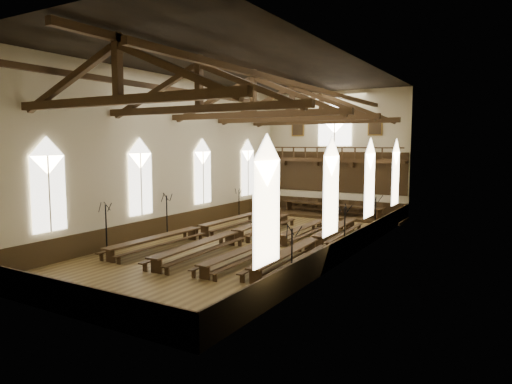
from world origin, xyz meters
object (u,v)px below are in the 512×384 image
refectory_row_c (276,240)px  candelabrum_right_mid (344,239)px  candelabrum_right_near (292,268)px  dais (331,215)px  high_table (331,205)px  candelabrum_left_mid (167,223)px  refectory_row_a (199,229)px  candelabrum_left_far (239,209)px  refectory_row_d (314,241)px  candelabrum_left_near (107,237)px  refectory_row_b (234,234)px  candelabrum_right_far (375,223)px

refectory_row_c → candelabrum_right_mid: size_ratio=5.13×
candelabrum_right_near → dais: bearing=106.3°
high_table → candelabrum_left_mid: bearing=-115.3°
refectory_row_a → high_table: high_table is taller
candelabrum_left_far → refectory_row_d: bearing=-37.3°
candelabrum_left_near → candelabrum_right_mid: 12.58m
refectory_row_c → high_table: (-1.49, 12.15, 0.39)m
refectory_row_b → candelabrum_right_far: 9.01m
candelabrum_left_far → candelabrum_right_far: 11.20m
refectory_row_d → candelabrum_right_near: candelabrum_right_near is taller
refectory_row_a → candelabrum_left_mid: (-1.98, -0.61, 0.29)m
refectory_row_d → candelabrum_left_far: (-9.39, 7.15, 0.17)m
refectory_row_b → dais: bearing=84.2°
refectory_row_a → candelabrum_right_near: (9.12, -5.71, 0.23)m
high_table → refectory_row_c: bearing=-83.0°
refectory_row_c → candelabrum_left_near: candelabrum_left_near is taller
high_table → candelabrum_right_far: candelabrum_right_far is taller
candelabrum_left_near → candelabrum_left_mid: size_ratio=0.99×
candelabrum_right_mid → candelabrum_right_far: 5.65m
candelabrum_left_far → candelabrum_right_mid: candelabrum_right_mid is taller
refectory_row_b → refectory_row_d: bearing=8.7°
dais → candelabrum_left_far: bearing=-144.3°
high_table → candelabrum_left_far: 7.32m
refectory_row_d → high_table: size_ratio=1.66×
refectory_row_d → candelabrum_right_near: (1.71, -6.26, 0.24)m
candelabrum_left_far → refectory_row_a: bearing=-75.6°
dais → candelabrum_left_near: size_ratio=4.24×
candelabrum_left_mid → candelabrum_right_mid: 11.16m
dais → candelabrum_left_mid: 13.94m
refectory_row_c → candelabrum_right_far: (3.66, 6.36, 0.30)m
refectory_row_a → refectory_row_b: refectory_row_b is taller
refectory_row_c → candelabrum_right_far: size_ratio=5.26×
high_table → candelabrum_right_mid: (5.15, -11.44, -0.07)m
refectory_row_a → high_table: bearing=71.7°
refectory_row_c → candelabrum_left_far: candelabrum_left_far is taller
dais → candelabrum_right_far: bearing=-48.3°
refectory_row_a → candelabrum_right_far: size_ratio=5.48×
refectory_row_a → refectory_row_c: size_ratio=1.04×
refectory_row_a → refectory_row_d: refectory_row_a is taller
dais → candelabrum_right_near: size_ratio=4.51×
high_table → refectory_row_b: bearing=-95.8°
refectory_row_a → candelabrum_left_far: bearing=104.4°
refectory_row_b → candelabrum_left_near: size_ratio=5.41×
candelabrum_right_near → candelabrum_right_far: 11.89m
candelabrum_left_mid → dais: bearing=64.7°
dais → high_table: high_table is taller
candelabrum_right_near → candelabrum_left_near: bearing=178.3°
refectory_row_d → candelabrum_right_mid: size_ratio=5.35×
refectory_row_b → candelabrum_right_near: bearing=-41.0°
high_table → candelabrum_right_mid: candelabrum_right_mid is taller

